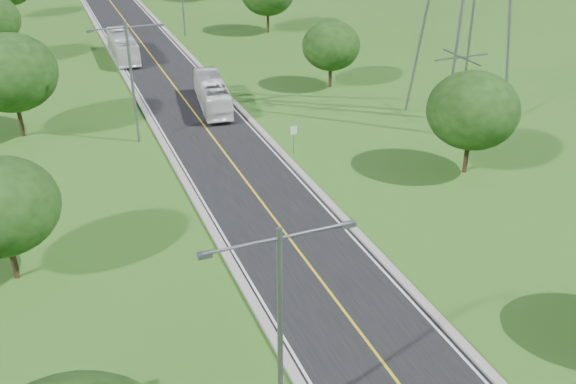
{
  "coord_description": "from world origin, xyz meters",
  "views": [
    {
      "loc": [
        -12.79,
        -5.8,
        21.51
      ],
      "look_at": [
        0.18,
        26.64,
        3.0
      ],
      "focal_mm": 40.0,
      "sensor_mm": 36.0,
      "label": 1
    }
  ],
  "objects": [
    {
      "name": "tree_rb",
      "position": [
        16.0,
        30.0,
        4.95
      ],
      "size": [
        6.72,
        6.72,
        7.82
      ],
      "color": "black",
      "rests_on": "ground"
    },
    {
      "name": "tree_lc",
      "position": [
        -15.0,
        50.0,
        5.58
      ],
      "size": [
        7.56,
        7.56,
        8.79
      ],
      "color": "black",
      "rests_on": "ground"
    },
    {
      "name": "road",
      "position": [
        0.0,
        66.0,
        0.03
      ],
      "size": [
        8.0,
        150.0,
        0.06
      ],
      "primitive_type": "cube",
      "color": "black",
      "rests_on": "ground"
    },
    {
      "name": "curb_left",
      "position": [
        -4.25,
        66.0,
        0.11
      ],
      "size": [
        0.5,
        150.0,
        0.22
      ],
      "primitive_type": "cube",
      "color": "gray",
      "rests_on": "ground"
    },
    {
      "name": "tree_lb",
      "position": [
        -16.0,
        28.0,
        4.64
      ],
      "size": [
        6.3,
        6.3,
        7.33
      ],
      "color": "black",
      "rests_on": "ground"
    },
    {
      "name": "bus_inbound",
      "position": [
        -3.2,
        70.36,
        1.53
      ],
      "size": [
        2.65,
        10.57,
        2.93
      ],
      "primitive_type": "imported",
      "rotation": [
        0.0,
        0.0,
        -0.02
      ],
      "color": "white",
      "rests_on": "road"
    },
    {
      "name": "curb_right",
      "position": [
        4.25,
        66.0,
        0.11
      ],
      "size": [
        0.5,
        150.0,
        0.22
      ],
      "primitive_type": "cube",
      "color": "gray",
      "rests_on": "ground"
    },
    {
      "name": "streetlight_near_left",
      "position": [
        -6.0,
        12.0,
        5.94
      ],
      "size": [
        5.9,
        0.25,
        10.0
      ],
      "color": "slate",
      "rests_on": "ground"
    },
    {
      "name": "speed_limit_sign",
      "position": [
        5.2,
        37.98,
        1.6
      ],
      "size": [
        0.55,
        0.09,
        2.4
      ],
      "color": "slate",
      "rests_on": "ground"
    },
    {
      "name": "tree_rc",
      "position": [
        15.0,
        52.0,
        4.33
      ],
      "size": [
        5.88,
        5.88,
        6.84
      ],
      "color": "black",
      "rests_on": "ground"
    },
    {
      "name": "ground",
      "position": [
        0.0,
        60.0,
        0.0
      ],
      "size": [
        260.0,
        260.0,
        0.0
      ],
      "primitive_type": "plane",
      "color": "#2F5618",
      "rests_on": "ground"
    },
    {
      "name": "bus_outbound",
      "position": [
        2.01,
        50.44,
        1.45
      ],
      "size": [
        3.66,
        10.22,
        2.79
      ],
      "primitive_type": "imported",
      "rotation": [
        0.0,
        0.0,
        3.01
      ],
      "color": "white",
      "rests_on": "road"
    },
    {
      "name": "streetlight_mid_left",
      "position": [
        -6.0,
        45.0,
        5.94
      ],
      "size": [
        5.9,
        0.25,
        10.0
      ],
      "color": "slate",
      "rests_on": "ground"
    }
  ]
}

